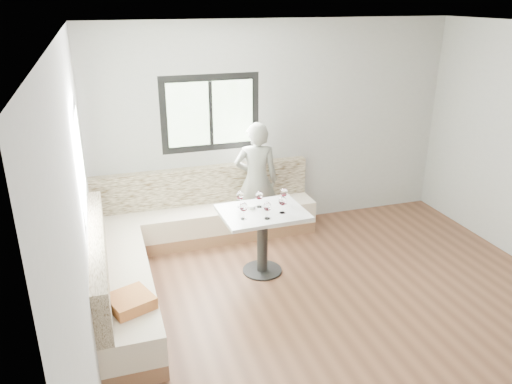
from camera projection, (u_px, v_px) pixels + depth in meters
room at (357, 188)px, 4.60m from camera, size 5.01×5.01×2.81m
banquette at (174, 241)px, 5.94m from camera, size 2.90×2.80×0.95m
table at (262, 226)px, 5.74m from camera, size 0.98×0.78×0.78m
person at (256, 180)px, 6.58m from camera, size 0.65×0.51×1.58m
olive_ramekin at (252, 207)px, 5.72m from camera, size 0.09×0.09×0.04m
wine_glass_a at (244, 208)px, 5.41m from camera, size 0.09×0.09×0.20m
wine_glass_b at (267, 207)px, 5.42m from camera, size 0.09×0.09×0.20m
wine_glass_c at (282, 202)px, 5.56m from camera, size 0.09×0.09×0.20m
wine_glass_d at (259, 196)px, 5.72m from camera, size 0.09×0.09×0.20m
wine_glass_e at (284, 193)px, 5.81m from camera, size 0.09×0.09×0.20m
wine_glass_f at (240, 196)px, 5.72m from camera, size 0.09×0.09×0.20m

